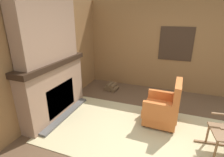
{
  "coord_description": "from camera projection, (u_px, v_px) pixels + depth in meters",
  "views": [
    {
      "loc": [
        0.24,
        -2.92,
        2.23
      ],
      "look_at": [
        -1.01,
        0.44,
        0.9
      ],
      "focal_mm": 28.0,
      "sensor_mm": 36.0,
      "label": 1
    }
  ],
  "objects": [
    {
      "name": "fireplace_hearth",
      "position": [
        55.0,
        89.0,
        3.92
      ],
      "size": [
        0.55,
        1.91,
        1.29
      ],
      "color": "#9E7A60",
      "rests_on": "ground"
    },
    {
      "name": "wood_panel_wall_back",
      "position": [
        168.0,
        47.0,
        5.09
      ],
      "size": [
        5.4,
        0.09,
        2.65
      ],
      "color": "olive",
      "rests_on": "ground"
    },
    {
      "name": "chimney_breast",
      "position": [
        47.0,
        28.0,
        3.46
      ],
      "size": [
        0.3,
        1.59,
        1.33
      ],
      "color": "#9E7A60",
      "rests_on": "fireplace_hearth"
    },
    {
      "name": "ground_plane",
      "position": [
        152.0,
        135.0,
        3.42
      ],
      "size": [
        14.0,
        14.0,
        0.0
      ],
      "primitive_type": "plane",
      "color": "brown"
    },
    {
      "name": "oil_lamp_vase",
      "position": [
        29.0,
        62.0,
        3.2
      ],
      "size": [
        0.12,
        0.12,
        0.29
      ],
      "color": "#99B29E",
      "rests_on": "fireplace_hearth"
    },
    {
      "name": "armchair",
      "position": [
        163.0,
        109.0,
        3.66
      ],
      "size": [
        0.71,
        0.72,
        0.99
      ],
      "rotation": [
        0.0,
        0.0,
        3.11
      ],
      "color": "#C6662D",
      "rests_on": "ground"
    },
    {
      "name": "storage_case",
      "position": [
        58.0,
        54.0,
        3.93
      ],
      "size": [
        0.15,
        0.27,
        0.16
      ],
      "color": "gray",
      "rests_on": "fireplace_hearth"
    },
    {
      "name": "wood_panel_wall_left",
      "position": [
        43.0,
        59.0,
        3.75
      ],
      "size": [
        0.06,
        5.4,
        2.65
      ],
      "color": "olive",
      "rests_on": "ground"
    },
    {
      "name": "area_rug",
      "position": [
        134.0,
        131.0,
        3.53
      ],
      "size": [
        3.57,
        2.06,
        0.01
      ],
      "color": "#C6B789",
      "rests_on": "ground"
    },
    {
      "name": "firewood_stack",
      "position": [
        111.0,
        87.0,
        5.41
      ],
      "size": [
        0.39,
        0.37,
        0.22
      ],
      "rotation": [
        0.0,
        0.0,
        -0.09
      ],
      "color": "brown",
      "rests_on": "ground"
    }
  ]
}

